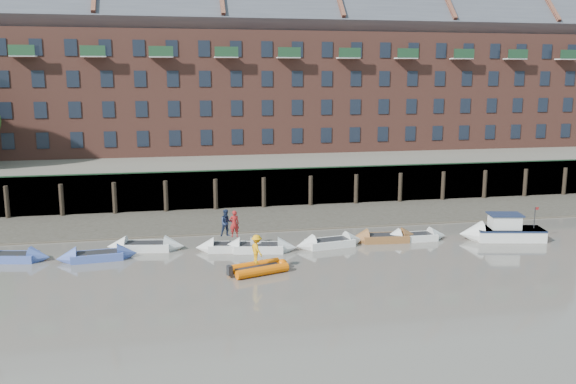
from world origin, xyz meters
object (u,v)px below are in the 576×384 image
object	(u,v)px
person_rower_a	(234,224)
person_rib_crew	(257,249)
rib_tender	(260,268)
rowboat_6	(385,238)
motor_launch	(496,231)
rowboat_2	(146,246)
rowboat_3	(232,247)
rowboat_5	(330,243)
rowboat_1	(97,256)
rowboat_4	(259,248)
rowboat_7	(415,237)
rowboat_0	(11,257)
person_rower_b	(226,223)

from	to	relation	value
person_rower_a	person_rib_crew	distance (m)	4.77
rib_tender	rowboat_6	bearing A→B (deg)	9.62
person_rower_a	motor_launch	bearing A→B (deg)	171.58
person_rower_a	rib_tender	bearing A→B (deg)	95.80
rowboat_2	rowboat_3	world-z (taller)	rowboat_2
rowboat_5	rowboat_1	bearing A→B (deg)	170.64
rowboat_3	rowboat_6	distance (m)	10.22
rowboat_4	rowboat_1	bearing A→B (deg)	-170.45
rowboat_3	motor_launch	xyz separation A→B (m)	(17.68, -0.87, 0.35)
rowboat_5	person_rib_crew	bearing A→B (deg)	-150.53
rowboat_4	person_rower_a	size ratio (longest dim) A/B	2.91
rowboat_4	person_rib_crew	bearing A→B (deg)	-89.61
rib_tender	rowboat_7	bearing A→B (deg)	4.71
rowboat_4	rowboat_3	bearing A→B (deg)	172.93
rowboat_7	person_rower_a	size ratio (longest dim) A/B	2.62
rowboat_1	person_rower_a	world-z (taller)	person_rower_a
person_rower_a	rowboat_1	bearing A→B (deg)	-3.12
person_rower_a	rowboat_0	bearing A→B (deg)	-7.33
person_rower_b	rib_tender	bearing A→B (deg)	-81.64
rowboat_2	person_rower_b	world-z (taller)	person_rower_b
rowboat_0	rowboat_5	size ratio (longest dim) A/B	0.98
motor_launch	person_rower_b	xyz separation A→B (m)	(-18.00, 1.10, 1.18)
rowboat_2	person_rib_crew	size ratio (longest dim) A/B	3.05
rowboat_0	rowboat_6	world-z (taller)	rowboat_6
rowboat_0	rowboat_1	xyz separation A→B (m)	(5.01, -0.76, 0.00)
rowboat_0	rowboat_5	bearing A→B (deg)	9.31
rowboat_2	rowboat_3	distance (m)	5.50
rowboat_2	person_rib_crew	world-z (taller)	person_rib_crew
person_rower_b	person_rib_crew	bearing A→B (deg)	-84.06
rowboat_2	rowboat_0	bearing A→B (deg)	-164.59
rowboat_1	motor_launch	world-z (taller)	motor_launch
person_rower_b	rowboat_2	bearing A→B (deg)	161.39
rowboat_6	rib_tender	world-z (taller)	rowboat_6
rowboat_0	person_rower_a	size ratio (longest dim) A/B	2.82
rowboat_3	person_rib_crew	bearing A→B (deg)	-71.62
rowboat_0	rowboat_6	size ratio (longest dim) A/B	0.99
rowboat_5	person_rower_a	size ratio (longest dim) A/B	2.88
motor_launch	rowboat_3	bearing A→B (deg)	8.89
motor_launch	person_rib_crew	size ratio (longest dim) A/B	3.53
person_rower_a	person_rower_b	size ratio (longest dim) A/B	0.98
person_rower_a	person_rower_b	distance (m)	0.52
rowboat_0	rowboat_3	xyz separation A→B (m)	(13.18, -0.39, -0.00)
rowboat_6	rowboat_7	bearing A→B (deg)	2.35
rowboat_4	person_rower_b	size ratio (longest dim) A/B	2.86
rowboat_4	rib_tender	size ratio (longest dim) A/B	1.41
rowboat_2	rib_tender	distance (m)	8.70
rowboat_0	rowboat_3	size ratio (longest dim) A/B	1.01
rowboat_3	person_rower_a	world-z (taller)	person_rower_a
rowboat_0	rowboat_2	xyz separation A→B (m)	(7.81, 0.81, 0.01)
rowboat_3	motor_launch	world-z (taller)	motor_launch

